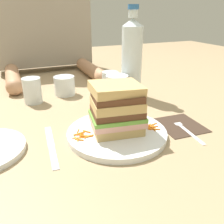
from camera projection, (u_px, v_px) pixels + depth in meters
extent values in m
plane|color=#9E8460|center=(118.00, 137.00, 0.60)|extent=(3.00, 3.00, 0.00)
cylinder|color=white|center=(117.00, 133.00, 0.61)|extent=(0.25, 0.25, 0.01)
cube|color=tan|center=(117.00, 127.00, 0.60)|extent=(0.13, 0.11, 0.02)
cube|color=#E0A393|center=(117.00, 120.00, 0.59)|extent=(0.14, 0.12, 0.01)
cube|color=#6BA83D|center=(117.00, 116.00, 0.59)|extent=(0.14, 0.12, 0.01)
cube|color=#56331E|center=(117.00, 111.00, 0.58)|extent=(0.13, 0.11, 0.02)
cube|color=tan|center=(117.00, 104.00, 0.58)|extent=(0.13, 0.11, 0.02)
cube|color=#56331E|center=(117.00, 97.00, 0.57)|extent=(0.13, 0.11, 0.02)
cube|color=tan|center=(116.00, 89.00, 0.57)|extent=(0.13, 0.10, 0.03)
cylinder|color=orange|center=(86.00, 136.00, 0.58)|extent=(0.03, 0.02, 0.00)
cylinder|color=orange|center=(79.00, 139.00, 0.56)|extent=(0.02, 0.02, 0.00)
cylinder|color=orange|center=(76.00, 139.00, 0.57)|extent=(0.00, 0.03, 0.00)
cylinder|color=orange|center=(78.00, 135.00, 0.58)|extent=(0.03, 0.01, 0.00)
cylinder|color=orange|center=(80.00, 133.00, 0.59)|extent=(0.02, 0.01, 0.00)
cylinder|color=orange|center=(80.00, 135.00, 0.58)|extent=(0.01, 0.02, 0.00)
cylinder|color=orange|center=(87.00, 132.00, 0.60)|extent=(0.02, 0.02, 0.00)
cylinder|color=orange|center=(78.00, 138.00, 0.57)|extent=(0.03, 0.01, 0.00)
cylinder|color=orange|center=(78.00, 131.00, 0.60)|extent=(0.01, 0.02, 0.00)
cylinder|color=orange|center=(89.00, 136.00, 0.58)|extent=(0.03, 0.01, 0.00)
cylinder|color=orange|center=(154.00, 129.00, 0.61)|extent=(0.03, 0.02, 0.00)
cylinder|color=orange|center=(153.00, 124.00, 0.64)|extent=(0.03, 0.01, 0.00)
cylinder|color=orange|center=(150.00, 127.00, 0.62)|extent=(0.03, 0.02, 0.00)
cylinder|color=orange|center=(153.00, 126.00, 0.63)|extent=(0.02, 0.02, 0.00)
cylinder|color=orange|center=(153.00, 127.00, 0.62)|extent=(0.03, 0.01, 0.00)
cylinder|color=orange|center=(142.00, 125.00, 0.63)|extent=(0.02, 0.02, 0.00)
cylinder|color=orange|center=(152.00, 128.00, 0.62)|extent=(0.01, 0.03, 0.00)
cylinder|color=orange|center=(149.00, 128.00, 0.61)|extent=(0.03, 0.02, 0.00)
cylinder|color=orange|center=(149.00, 125.00, 0.63)|extent=(0.02, 0.01, 0.00)
cube|color=#38281E|center=(180.00, 125.00, 0.66)|extent=(0.12, 0.13, 0.00)
cube|color=silver|center=(191.00, 133.00, 0.62)|extent=(0.02, 0.11, 0.00)
cube|color=silver|center=(178.00, 123.00, 0.67)|extent=(0.02, 0.02, 0.00)
cylinder|color=silver|center=(176.00, 118.00, 0.70)|extent=(0.01, 0.04, 0.00)
cylinder|color=silver|center=(174.00, 119.00, 0.70)|extent=(0.01, 0.04, 0.00)
cylinder|color=silver|center=(172.00, 119.00, 0.69)|extent=(0.01, 0.04, 0.00)
cylinder|color=silver|center=(171.00, 119.00, 0.69)|extent=(0.01, 0.04, 0.00)
cube|color=silver|center=(54.00, 157.00, 0.52)|extent=(0.02, 0.10, 0.00)
cube|color=silver|center=(49.00, 136.00, 0.61)|extent=(0.02, 0.11, 0.00)
cylinder|color=white|center=(117.00, 89.00, 0.82)|extent=(0.08, 0.08, 0.09)
cylinder|color=#E55638|center=(117.00, 94.00, 0.83)|extent=(0.07, 0.07, 0.05)
cylinder|color=silver|center=(132.00, 63.00, 0.84)|extent=(0.07, 0.07, 0.25)
cone|color=silver|center=(133.00, 22.00, 0.79)|extent=(0.07, 0.07, 0.03)
cylinder|color=silver|center=(133.00, 14.00, 0.78)|extent=(0.03, 0.03, 0.03)
cylinder|color=#2D66A8|center=(133.00, 7.00, 0.77)|extent=(0.04, 0.04, 0.02)
cylinder|color=silver|center=(32.00, 91.00, 0.81)|extent=(0.06, 0.06, 0.09)
cylinder|color=silver|center=(110.00, 81.00, 0.94)|extent=(0.06, 0.06, 0.08)
cylinder|color=silver|center=(65.00, 86.00, 0.89)|extent=(0.08, 0.08, 0.07)
cylinder|color=tan|center=(13.00, 78.00, 1.01)|extent=(0.06, 0.30, 0.06)
cylinder|color=tan|center=(91.00, 70.00, 1.14)|extent=(0.06, 0.30, 0.06)
sphere|color=tan|center=(15.00, 87.00, 0.89)|extent=(0.06, 0.06, 0.06)
sphere|color=tan|center=(102.00, 77.00, 1.02)|extent=(0.06, 0.06, 0.06)
cube|color=gray|center=(43.00, 33.00, 1.20)|extent=(0.47, 0.14, 0.32)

